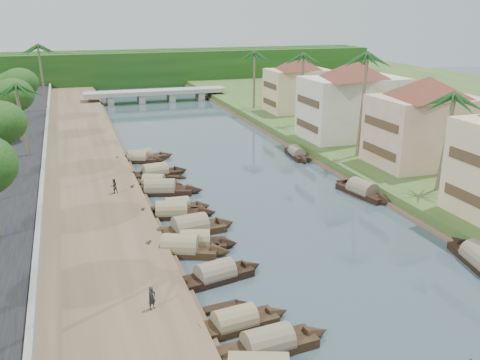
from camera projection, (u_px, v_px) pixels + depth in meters
name	position (u px, v px, depth m)	size (l,w,h in m)	color
ground	(312.00, 247.00, 41.80)	(220.00, 220.00, 0.00)	#364852
left_bank	(87.00, 186.00, 55.02)	(10.00, 180.00, 0.80)	brown
right_bank	(383.00, 156.00, 65.35)	(16.00, 180.00, 1.20)	#315220
retaining_wall	(43.00, 181.00, 53.49)	(0.40, 180.00, 1.10)	gray
treeline	(136.00, 68.00, 131.06)	(120.00, 14.00, 8.00)	#133C10
bridge	(156.00, 93.00, 106.42)	(28.00, 4.00, 2.40)	gray
building_mid	(425.00, 120.00, 58.52)	(14.11, 14.11, 9.70)	beige
building_far	(353.00, 99.00, 70.82)	(15.59, 15.59, 10.20)	silver
building_distant	(298.00, 83.00, 89.36)	(12.62, 12.62, 9.20)	beige
sampan_0	(268.00, 345.00, 28.91)	(7.87, 2.32, 2.07)	black
sampan_2	(235.00, 323.00, 30.93)	(7.33, 2.33, 1.94)	black
sampan_3	(215.00, 275.00, 36.45)	(7.62, 3.12, 2.04)	black
sampan_4	(180.00, 249.00, 40.50)	(7.93, 4.80, 2.25)	black
sampan_5	(195.00, 244.00, 41.40)	(6.97, 3.23, 2.18)	black
sampan_6	(190.00, 229.00, 44.16)	(8.30, 2.83, 2.41)	black
sampan_7	(172.00, 213.00, 47.68)	(8.34, 3.55, 2.18)	black
sampan_8	(177.00, 208.00, 48.82)	(6.42, 1.84, 2.02)	black
sampan_9	(160.00, 190.00, 53.68)	(9.00, 4.01, 2.24)	black
sampan_10	(154.00, 183.00, 55.86)	(6.47, 3.85, 1.84)	black
sampan_11	(155.00, 173.00, 59.16)	(7.89, 2.68, 2.22)	black
sampan_12	(139.00, 158.00, 65.26)	(9.00, 2.84, 2.12)	black
sampan_13	(138.00, 159.00, 64.71)	(6.67, 3.96, 1.88)	black
sampan_15	(363.00, 191.00, 53.31)	(3.41, 8.69, 2.27)	black
sampan_16	(297.00, 154.00, 67.08)	(2.16, 7.77, 1.92)	black
canoe_1	(216.00, 309.00, 32.92)	(4.33, 1.16, 0.69)	black
canoe_2	(166.00, 177.00, 58.89)	(4.70, 2.72, 0.71)	black
palm_1	(449.00, 97.00, 48.69)	(3.20, 3.20, 10.61)	#76614F
palm_2	(364.00, 57.00, 59.75)	(3.20, 3.20, 13.29)	#76614F
palm_3	(303.00, 56.00, 77.25)	(3.20, 3.20, 11.80)	#76614F
palm_6	(20.00, 87.00, 60.24)	(3.20, 3.20, 9.69)	#76614F
palm_7	(254.00, 54.00, 90.80)	(3.20, 3.20, 11.03)	#76614F
palm_8	(39.00, 47.00, 87.38)	(3.20, 3.20, 12.20)	#76614F
tree_4	(10.00, 98.00, 68.14)	(5.25, 5.25, 7.82)	#463928
tree_5	(17.00, 85.00, 80.57)	(5.49, 5.49, 7.76)	#463928
tree_6	(381.00, 100.00, 73.50)	(4.23, 4.23, 6.46)	#463928
person_near	(152.00, 298.00, 31.45)	(0.53, 0.35, 1.45)	black
person_far	(114.00, 186.00, 51.37)	(0.70, 0.54, 1.43)	#333223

